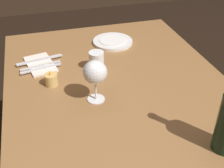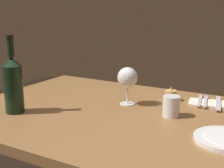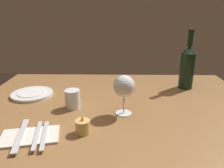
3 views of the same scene
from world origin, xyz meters
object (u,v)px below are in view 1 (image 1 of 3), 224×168
(water_tumbler, at_px, (96,62))
(dinner_plate, at_px, (113,41))
(fork_inner, at_px, (41,66))
(wine_glass_left, at_px, (95,73))
(votive_candle, at_px, (51,80))
(fork_outer, at_px, (41,68))
(table_knife, at_px, (40,60))
(folded_napkin, at_px, (40,64))

(water_tumbler, height_order, dinner_plate, water_tumbler)
(dinner_plate, relative_size, fork_inner, 1.13)
(dinner_plate, bearing_deg, wine_glass_left, 156.86)
(votive_candle, relative_size, dinner_plate, 0.33)
(votive_candle, height_order, dinner_plate, votive_candle)
(water_tumbler, xyz_separation_m, fork_outer, (0.05, 0.24, -0.03))
(dinner_plate, relative_size, table_knife, 0.96)
(votive_candle, bearing_deg, folded_napkin, 10.65)
(wine_glass_left, distance_m, votive_candle, 0.23)
(wine_glass_left, relative_size, fork_inner, 0.92)
(fork_inner, height_order, table_knife, same)
(fork_outer, bearing_deg, votive_candle, -165.23)
(table_knife, bearing_deg, folded_napkin, 180.00)
(fork_outer, height_order, table_knife, same)
(wine_glass_left, height_order, table_knife, wine_glass_left)
(folded_napkin, bearing_deg, wine_glass_left, -150.35)
(fork_inner, bearing_deg, wine_glass_left, -148.31)
(votive_candle, xyz_separation_m, table_knife, (0.20, 0.03, -0.01))
(dinner_plate, relative_size, fork_outer, 1.13)
(water_tumbler, xyz_separation_m, folded_napkin, (0.10, 0.24, -0.03))
(fork_outer, bearing_deg, folded_napkin, 0.00)
(wine_glass_left, relative_size, votive_candle, 2.47)
(table_knife, bearing_deg, water_tumbler, -119.02)
(fork_inner, relative_size, table_knife, 0.85)
(fork_inner, bearing_deg, dinner_plate, -67.54)
(wine_glass_left, bearing_deg, table_knife, 27.50)
(fork_outer, bearing_deg, dinner_plate, -64.35)
(water_tumbler, bearing_deg, dinner_plate, -30.90)
(wine_glass_left, distance_m, table_knife, 0.41)
(votive_candle, xyz_separation_m, dinner_plate, (0.30, -0.34, -0.02))
(votive_candle, height_order, table_knife, votive_candle)
(folded_napkin, bearing_deg, fork_outer, 180.00)
(dinner_plate, bearing_deg, fork_outer, 115.65)
(water_tumbler, relative_size, table_knife, 0.39)
(fork_inner, distance_m, table_knife, 0.05)
(votive_candle, bearing_deg, table_knife, 9.11)
(water_tumbler, distance_m, fork_outer, 0.24)
(wine_glass_left, xyz_separation_m, votive_candle, (0.15, 0.15, -0.10))
(dinner_plate, bearing_deg, water_tumbler, 149.10)
(fork_inner, bearing_deg, votive_candle, -167.62)
(dinner_plate, height_order, table_knife, dinner_plate)
(votive_candle, distance_m, dinner_plate, 0.46)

